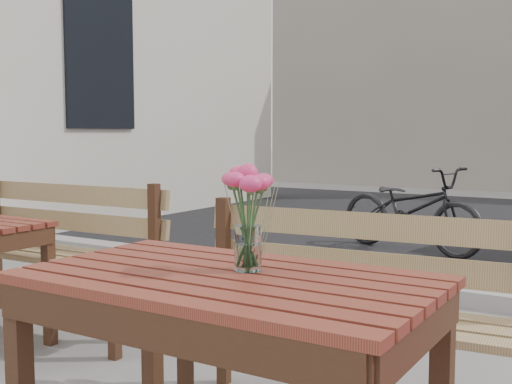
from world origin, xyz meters
TOP-DOWN VIEW (x-y plane):
  - street at (0.00, 5.06)m, footprint 30.00×8.12m
  - main_table at (0.11, -0.06)m, footprint 1.30×0.76m
  - main_bench at (0.18, 0.83)m, footprint 1.57×0.59m
  - main_vase at (0.14, 0.02)m, footprint 0.19×0.19m
  - second_bench at (-1.96, 1.07)m, footprint 1.58×0.51m
  - bicycle at (-0.88, 4.82)m, footprint 1.82×1.08m

SIDE VIEW (x-z plane):
  - street at x=0.00m, z-range -0.03..0.09m
  - bicycle at x=-0.88m, z-range 0.00..0.90m
  - main_bench at x=0.18m, z-range 0.10..1.06m
  - second_bench at x=-1.96m, z-range 0.10..1.07m
  - main_table at x=0.11m, z-range 0.27..1.07m
  - main_vase at x=0.14m, z-range 0.85..1.19m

